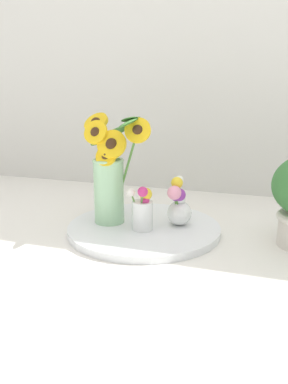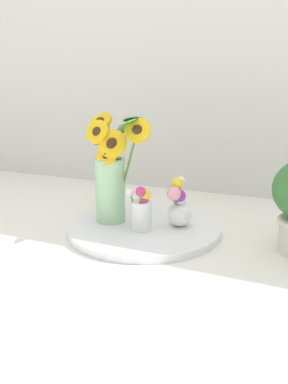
% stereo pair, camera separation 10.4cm
% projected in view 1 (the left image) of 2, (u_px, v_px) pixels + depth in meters
% --- Properties ---
extents(ground_plane, '(6.00, 6.00, 0.00)m').
position_uv_depth(ground_plane, '(144.00, 238.00, 1.11)').
color(ground_plane, silver).
extents(wall_back, '(3.60, 0.06, 1.40)m').
position_uv_depth(wall_back, '(192.00, 20.00, 1.51)').
color(wall_back, silver).
rests_on(wall_back, ground_plane).
extents(serving_tray, '(0.47, 0.47, 0.02)m').
position_uv_depth(serving_tray, '(144.00, 228.00, 1.16)').
color(serving_tray, silver).
rests_on(serving_tray, ground_plane).
extents(mason_jar_sunflowers, '(0.26, 0.17, 0.34)m').
position_uv_depth(mason_jar_sunflowers, '(110.00, 173.00, 1.15)').
color(mason_jar_sunflowers, '#99CC9E').
rests_on(mason_jar_sunflowers, serving_tray).
extents(vase_small_center, '(0.07, 0.07, 0.14)m').
position_uv_depth(vase_small_center, '(142.00, 210.00, 1.10)').
color(vase_small_center, white).
rests_on(vase_small_center, serving_tray).
extents(vase_bulb_right, '(0.08, 0.10, 0.15)m').
position_uv_depth(vase_bulb_right, '(178.00, 205.00, 1.14)').
color(vase_bulb_right, white).
rests_on(vase_bulb_right, serving_tray).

